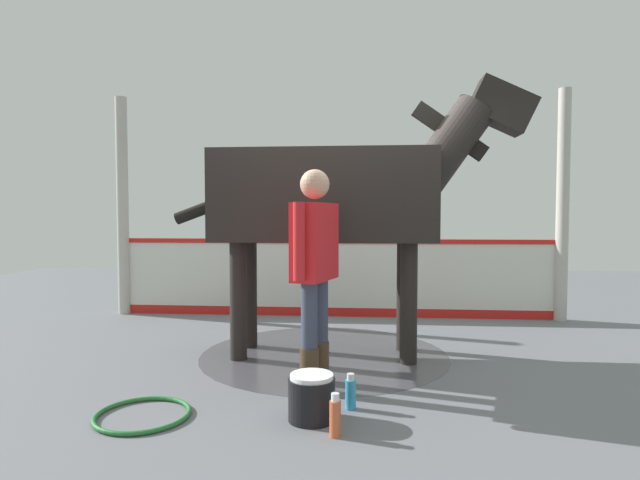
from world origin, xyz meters
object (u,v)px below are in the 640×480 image
(handler, at_px, (315,261))
(horse, at_px, (338,197))
(bottle_spray, at_px, (335,417))
(wash_bucket, at_px, (312,397))
(bottle_shampoo, at_px, (351,393))
(hose_coil, at_px, (143,414))

(handler, bearing_deg, horse, -80.71)
(bottle_spray, bearing_deg, wash_bucket, -146.37)
(horse, bearing_deg, bottle_shampoo, -83.33)
(wash_bucket, bearing_deg, handler, -177.75)
(handler, relative_size, bottle_shampoo, 6.84)
(hose_coil, bearing_deg, bottle_spray, 80.35)
(wash_bucket, distance_m, bottle_shampoo, 0.34)
(wash_bucket, xyz_separation_m, hose_coil, (0.03, -1.16, -0.14))
(bottle_shampoo, bearing_deg, hose_coil, -80.53)
(bottle_shampoo, relative_size, bottle_spray, 0.93)
(wash_bucket, bearing_deg, bottle_shampoo, 128.87)
(handler, xyz_separation_m, bottle_spray, (0.91, 0.19, -0.89))
(horse, height_order, bottle_spray, horse)
(wash_bucket, height_order, hose_coil, wash_bucket)
(wash_bucket, distance_m, hose_coil, 1.17)
(horse, relative_size, bottle_shampoo, 13.76)
(horse, bearing_deg, wash_bucket, -93.29)
(handler, height_order, wash_bucket, handler)
(horse, relative_size, handler, 2.01)
(horse, distance_m, hose_coil, 2.60)
(bottle_spray, height_order, hose_coil, bottle_spray)
(handler, distance_m, wash_bucket, 1.08)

